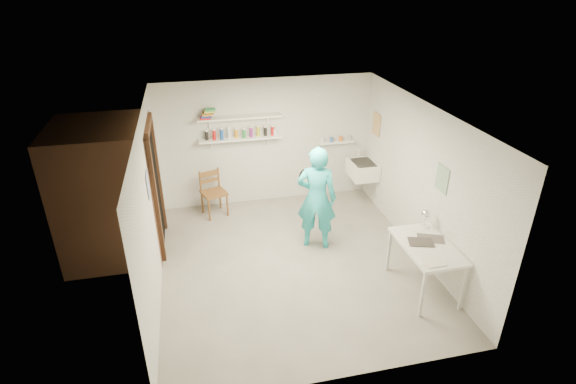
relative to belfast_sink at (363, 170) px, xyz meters
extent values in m
cube|color=slate|center=(-1.75, -1.70, -0.71)|extent=(4.00, 4.50, 0.02)
cube|color=silver|center=(-1.75, -1.70, 1.71)|extent=(4.00, 4.50, 0.02)
cube|color=silver|center=(-1.75, 0.56, 0.50)|extent=(4.00, 0.02, 2.40)
cube|color=silver|center=(-1.75, -3.96, 0.50)|extent=(4.00, 0.02, 2.40)
cube|color=silver|center=(-3.76, -1.70, 0.50)|extent=(0.02, 4.50, 2.40)
cube|color=silver|center=(0.26, -1.70, 0.50)|extent=(0.02, 4.50, 2.40)
cube|color=black|center=(-3.74, -0.65, 0.30)|extent=(0.02, 0.90, 2.00)
cube|color=brown|center=(-4.45, -0.65, 0.35)|extent=(1.40, 1.50, 2.10)
cube|color=brown|center=(-3.72, -0.65, 1.35)|extent=(0.06, 1.05, 0.10)
cube|color=brown|center=(-3.72, -1.15, 0.30)|extent=(0.06, 0.10, 2.00)
cube|color=brown|center=(-3.72, -0.15, 0.30)|extent=(0.06, 0.10, 2.00)
cube|color=white|center=(-2.25, 0.43, 0.65)|extent=(1.50, 0.22, 0.03)
cube|color=white|center=(-2.25, 0.43, 1.05)|extent=(1.50, 0.22, 0.03)
cube|color=white|center=(-0.40, 0.47, 0.42)|extent=(0.70, 0.14, 0.03)
cube|color=#334C7F|center=(-3.74, -1.65, 0.85)|extent=(0.01, 0.28, 0.36)
cube|color=#995933|center=(0.24, 0.10, 0.85)|extent=(0.01, 0.34, 0.42)
cube|color=#3F724C|center=(0.24, -2.25, 0.80)|extent=(0.01, 0.30, 0.38)
cube|color=white|center=(0.00, 0.00, 0.00)|extent=(0.48, 0.60, 0.30)
imported|color=#25B5BC|center=(-1.28, -1.26, 0.17)|extent=(0.74, 0.62, 1.73)
cylinder|color=beige|center=(-1.36, -1.06, 0.46)|extent=(0.30, 0.15, 0.31)
cube|color=brown|center=(-2.82, 0.14, -0.25)|extent=(0.52, 0.51, 0.89)
cube|color=silver|center=(-0.11, -2.70, -0.33)|extent=(0.67, 1.12, 0.74)
sphere|color=white|center=(0.07, -2.26, 0.26)|extent=(0.14, 0.14, 0.14)
cylinder|color=black|center=(-2.88, 0.43, 0.75)|extent=(0.06, 0.06, 0.17)
cylinder|color=red|center=(-2.74, 0.43, 0.75)|extent=(0.06, 0.06, 0.17)
cylinder|color=blue|center=(-2.60, 0.43, 0.75)|extent=(0.06, 0.06, 0.17)
cylinder|color=white|center=(-2.46, 0.43, 0.75)|extent=(0.06, 0.06, 0.17)
cylinder|color=orange|center=(-2.32, 0.43, 0.75)|extent=(0.06, 0.06, 0.17)
cylinder|color=#268C3F|center=(-2.18, 0.43, 0.75)|extent=(0.06, 0.06, 0.17)
cylinder|color=#8C268C|center=(-2.04, 0.43, 0.75)|extent=(0.06, 0.06, 0.17)
cylinder|color=gold|center=(-1.90, 0.43, 0.75)|extent=(0.06, 0.06, 0.17)
cylinder|color=black|center=(-1.76, 0.43, 0.75)|extent=(0.06, 0.06, 0.17)
cylinder|color=red|center=(-1.62, 0.43, 0.75)|extent=(0.06, 0.06, 0.17)
cube|color=red|center=(-2.85, 0.43, 1.08)|extent=(0.18, 0.14, 0.03)
cube|color=#1933A5|center=(-2.83, 0.43, 1.11)|extent=(0.18, 0.14, 0.03)
cube|color=orange|center=(-2.81, 0.43, 1.14)|extent=(0.18, 0.14, 0.03)
cube|color=black|center=(-2.79, 0.43, 1.16)|extent=(0.18, 0.14, 0.03)
cube|color=yellow|center=(-2.77, 0.43, 1.19)|extent=(0.18, 0.14, 0.03)
cube|color=#338C4C|center=(-2.75, 0.43, 1.22)|extent=(0.18, 0.14, 0.03)
cylinder|color=silver|center=(-0.61, 0.47, 0.48)|extent=(0.07, 0.07, 0.09)
cylinder|color=#335999|center=(-0.47, 0.47, 0.48)|extent=(0.07, 0.07, 0.09)
cylinder|color=orange|center=(-0.33, 0.47, 0.48)|extent=(0.07, 0.07, 0.09)
cylinder|color=#999999|center=(-0.19, 0.47, 0.48)|extent=(0.07, 0.07, 0.09)
cube|color=silver|center=(-0.11, -2.70, 0.05)|extent=(0.30, 0.22, 0.00)
cube|color=#4C4742|center=(-0.11, -2.70, 0.05)|extent=(0.30, 0.22, 0.00)
cube|color=beige|center=(-0.11, -2.70, 0.05)|extent=(0.30, 0.22, 0.00)
cube|color=#383330|center=(-0.11, -2.70, 0.06)|extent=(0.30, 0.22, 0.00)
camera|label=1|loc=(-3.10, -7.31, 3.43)|focal=28.00mm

